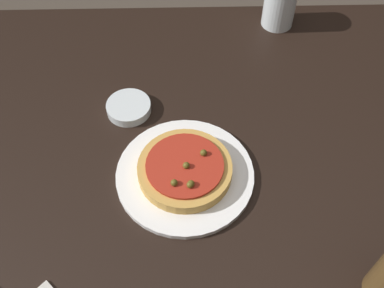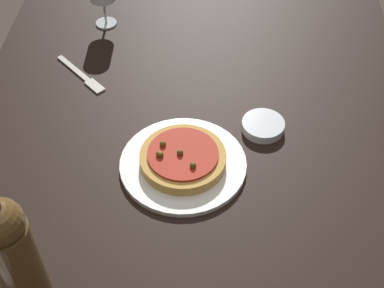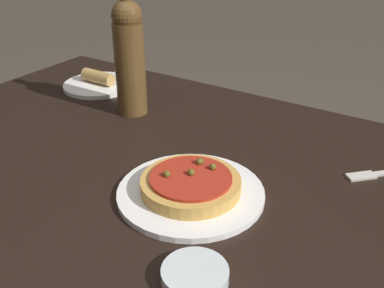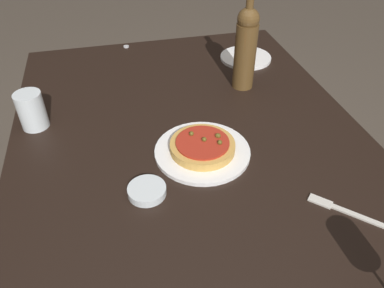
{
  "view_description": "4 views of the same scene",
  "coord_description": "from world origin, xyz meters",
  "px_view_note": "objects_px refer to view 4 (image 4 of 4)",
  "views": [
    {
      "loc": [
        0.05,
        0.52,
        1.48
      ],
      "look_at": [
        0.04,
        0.01,
        0.8
      ],
      "focal_mm": 42.0,
      "sensor_mm": 36.0,
      "label": 1
    },
    {
      "loc": [
        -0.73,
        -0.04,
        1.6
      ],
      "look_at": [
        0.09,
        -0.0,
        0.73
      ],
      "focal_mm": 50.0,
      "sensor_mm": 36.0,
      "label": 2
    },
    {
      "loc": [
        0.44,
        -0.58,
        1.2
      ],
      "look_at": [
        0.03,
        0.06,
        0.79
      ],
      "focal_mm": 42.0,
      "sensor_mm": 36.0,
      "label": 3
    },
    {
      "loc": [
        0.86,
        -0.21,
        1.42
      ],
      "look_at": [
        0.08,
        -0.02,
        0.77
      ],
      "focal_mm": 35.0,
      "sensor_mm": 36.0,
      "label": 4
    }
  ],
  "objects_px": {
    "dinner_plate": "(202,151)",
    "wine_bottle": "(246,47)",
    "dining_table": "(193,159)",
    "side_plate": "(246,56)",
    "bottle_cap": "(126,47)",
    "side_bowl": "(147,191)",
    "pizza": "(203,146)",
    "fork": "(342,210)",
    "water_cup": "(32,110)"
  },
  "relations": [
    {
      "from": "dining_table",
      "to": "fork",
      "type": "xyz_separation_m",
      "value": [
        0.35,
        0.3,
        0.07
      ]
    },
    {
      "from": "pizza",
      "to": "wine_bottle",
      "type": "relative_size",
      "value": 0.56
    },
    {
      "from": "side_bowl",
      "to": "bottle_cap",
      "type": "bearing_deg",
      "value": 177.75
    },
    {
      "from": "dinner_plate",
      "to": "side_bowl",
      "type": "relative_size",
      "value": 2.79
    },
    {
      "from": "side_plate",
      "to": "wine_bottle",
      "type": "bearing_deg",
      "value": -23.1
    },
    {
      "from": "side_bowl",
      "to": "fork",
      "type": "relative_size",
      "value": 0.66
    },
    {
      "from": "fork",
      "to": "pizza",
      "type": "bearing_deg",
      "value": -1.6
    },
    {
      "from": "dining_table",
      "to": "dinner_plate",
      "type": "height_order",
      "value": "dinner_plate"
    },
    {
      "from": "dinner_plate",
      "to": "pizza",
      "type": "height_order",
      "value": "pizza"
    },
    {
      "from": "pizza",
      "to": "side_plate",
      "type": "height_order",
      "value": "pizza"
    },
    {
      "from": "dinner_plate",
      "to": "water_cup",
      "type": "bearing_deg",
      "value": -117.64
    },
    {
      "from": "pizza",
      "to": "side_plate",
      "type": "relative_size",
      "value": 0.9
    },
    {
      "from": "dinner_plate",
      "to": "bottle_cap",
      "type": "relative_size",
      "value": 11.72
    },
    {
      "from": "pizza",
      "to": "fork",
      "type": "height_order",
      "value": "pizza"
    },
    {
      "from": "side_plate",
      "to": "bottle_cap",
      "type": "relative_size",
      "value": 8.85
    },
    {
      "from": "dinner_plate",
      "to": "pizza",
      "type": "relative_size",
      "value": 1.48
    },
    {
      "from": "fork",
      "to": "side_plate",
      "type": "bearing_deg",
      "value": -48.7
    },
    {
      "from": "pizza",
      "to": "water_cup",
      "type": "relative_size",
      "value": 1.58
    },
    {
      "from": "pizza",
      "to": "side_bowl",
      "type": "xyz_separation_m",
      "value": [
        0.13,
        -0.18,
        -0.02
      ]
    },
    {
      "from": "fork",
      "to": "side_plate",
      "type": "xyz_separation_m",
      "value": [
        -0.85,
        0.05,
        0.01
      ]
    },
    {
      "from": "dinner_plate",
      "to": "water_cup",
      "type": "distance_m",
      "value": 0.55
    },
    {
      "from": "fork",
      "to": "bottle_cap",
      "type": "height_order",
      "value": "bottle_cap"
    },
    {
      "from": "dining_table",
      "to": "wine_bottle",
      "type": "distance_m",
      "value": 0.45
    },
    {
      "from": "dinner_plate",
      "to": "bottle_cap",
      "type": "bearing_deg",
      "value": -169.49
    },
    {
      "from": "dinner_plate",
      "to": "side_bowl",
      "type": "xyz_separation_m",
      "value": [
        0.13,
        -0.18,
        0.0
      ]
    },
    {
      "from": "wine_bottle",
      "to": "side_bowl",
      "type": "bearing_deg",
      "value": -42.3
    },
    {
      "from": "dinner_plate",
      "to": "pizza",
      "type": "xyz_separation_m",
      "value": [
        -0.0,
        0.0,
        0.02
      ]
    },
    {
      "from": "dining_table",
      "to": "side_bowl",
      "type": "xyz_separation_m",
      "value": [
        0.18,
        -0.17,
        0.08
      ]
    },
    {
      "from": "wine_bottle",
      "to": "bottle_cap",
      "type": "distance_m",
      "value": 0.61
    },
    {
      "from": "pizza",
      "to": "fork",
      "type": "xyz_separation_m",
      "value": [
        0.3,
        0.28,
        -0.02
      ]
    },
    {
      "from": "dining_table",
      "to": "dinner_plate",
      "type": "xyz_separation_m",
      "value": [
        0.05,
        0.02,
        0.07
      ]
    },
    {
      "from": "pizza",
      "to": "side_bowl",
      "type": "relative_size",
      "value": 1.89
    },
    {
      "from": "dining_table",
      "to": "water_cup",
      "type": "bearing_deg",
      "value": -113.35
    },
    {
      "from": "water_cup",
      "to": "pizza",
      "type": "bearing_deg",
      "value": 62.38
    },
    {
      "from": "dinner_plate",
      "to": "pizza",
      "type": "distance_m",
      "value": 0.02
    },
    {
      "from": "side_bowl",
      "to": "wine_bottle",
      "type": "bearing_deg",
      "value": 137.7
    },
    {
      "from": "wine_bottle",
      "to": "water_cup",
      "type": "distance_m",
      "value": 0.74
    },
    {
      "from": "pizza",
      "to": "dinner_plate",
      "type": "bearing_deg",
      "value": -71.79
    },
    {
      "from": "dining_table",
      "to": "side_plate",
      "type": "height_order",
      "value": "side_plate"
    },
    {
      "from": "water_cup",
      "to": "side_plate",
      "type": "bearing_deg",
      "value": 109.82
    },
    {
      "from": "side_bowl",
      "to": "bottle_cap",
      "type": "xyz_separation_m",
      "value": [
        -0.91,
        0.04,
        -0.01
      ]
    },
    {
      "from": "water_cup",
      "to": "fork",
      "type": "relative_size",
      "value": 0.79
    },
    {
      "from": "pizza",
      "to": "bottle_cap",
      "type": "distance_m",
      "value": 0.8
    },
    {
      "from": "side_plate",
      "to": "dinner_plate",
      "type": "bearing_deg",
      "value": -31.17
    },
    {
      "from": "dining_table",
      "to": "wine_bottle",
      "type": "bearing_deg",
      "value": 138.32
    },
    {
      "from": "water_cup",
      "to": "side_bowl",
      "type": "distance_m",
      "value": 0.49
    },
    {
      "from": "water_cup",
      "to": "side_bowl",
      "type": "bearing_deg",
      "value": 38.78
    },
    {
      "from": "dinner_plate",
      "to": "wine_bottle",
      "type": "relative_size",
      "value": 0.82
    },
    {
      "from": "bottle_cap",
      "to": "side_bowl",
      "type": "bearing_deg",
      "value": -2.25
    },
    {
      "from": "wine_bottle",
      "to": "water_cup",
      "type": "height_order",
      "value": "wine_bottle"
    }
  ]
}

